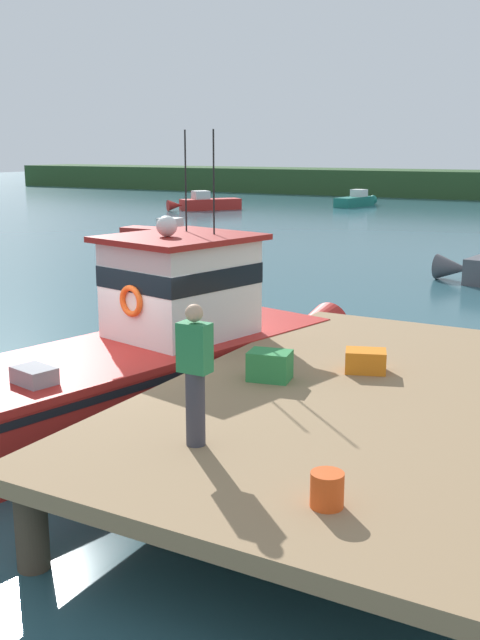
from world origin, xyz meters
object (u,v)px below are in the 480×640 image
object	(u,v)px
crate_stack_near_edge	(366,361)
bait_bucket	(327,490)
crate_single_far	(270,366)
moored_boat_far_right	(165,234)
main_fishing_boat	(155,353)
moored_boat_outer_mooring	(356,201)
moored_boat_near_channel	(206,203)
deckhand_by_the_boat	(195,372)

from	to	relation	value
crate_stack_near_edge	bait_bucket	world-z (taller)	bait_bucket
crate_single_far	moored_boat_far_right	xyz separation A→B (m)	(-16.22, 20.47, -1.00)
crate_single_far	bait_bucket	xyz separation A→B (m)	(2.28, -3.26, -0.04)
main_fishing_boat	moored_boat_outer_mooring	distance (m)	47.88
moored_boat_near_channel	moored_boat_far_right	world-z (taller)	moored_boat_near_channel
bait_bucket	crate_single_far	bearing A→B (deg)	124.98
main_fishing_boat	deckhand_by_the_boat	world-z (taller)	main_fishing_boat
main_fishing_boat	moored_boat_far_right	bearing A→B (deg)	124.66
bait_bucket	deckhand_by_the_boat	size ratio (longest dim) A/B	0.21
crate_single_far	deckhand_by_the_boat	bearing A→B (deg)	-81.45
bait_bucket	moored_boat_near_channel	world-z (taller)	bait_bucket
moored_boat_near_channel	moored_boat_far_right	size ratio (longest dim) A/B	1.06
deckhand_by_the_boat	moored_boat_far_right	distance (m)	28.46
crate_stack_near_edge	moored_boat_outer_mooring	size ratio (longest dim) A/B	0.12
crate_single_far	moored_boat_near_channel	world-z (taller)	crate_single_far
bait_bucket	moored_boat_far_right	world-z (taller)	bait_bucket
moored_boat_outer_mooring	moored_boat_far_right	distance (m)	26.36
crate_single_far	bait_bucket	size ratio (longest dim) A/B	1.76
main_fishing_boat	bait_bucket	world-z (taller)	main_fishing_boat
crate_single_far	moored_boat_far_right	world-z (taller)	crate_single_far
moored_boat_near_channel	main_fishing_boat	bearing A→B (deg)	-59.16
main_fishing_boat	crate_single_far	world-z (taller)	main_fishing_boat
main_fishing_boat	moored_boat_near_channel	size ratio (longest dim) A/B	1.97
crate_single_far	deckhand_by_the_boat	world-z (taller)	deckhand_by_the_boat
moored_boat_outer_mooring	deckhand_by_the_boat	bearing A→B (deg)	-71.16
crate_stack_near_edge	moored_boat_near_channel	world-z (taller)	crate_stack_near_edge
bait_bucket	main_fishing_boat	bearing A→B (deg)	139.91
deckhand_by_the_boat	moored_boat_near_channel	size ratio (longest dim) A/B	0.32
crate_single_far	bait_bucket	world-z (taller)	crate_single_far
crate_stack_near_edge	moored_boat_near_channel	xyz separation A→B (m)	(-25.94, 36.98, -0.89)
deckhand_by_the_boat	crate_single_far	bearing A→B (deg)	98.55
crate_single_far	crate_stack_near_edge	distance (m)	1.51
crate_stack_near_edge	bait_bucket	size ratio (longest dim) A/B	1.76
crate_single_far	moored_boat_far_right	size ratio (longest dim) A/B	0.13
crate_stack_near_edge	moored_boat_near_channel	size ratio (longest dim) A/B	0.12
crate_single_far	moored_boat_far_right	bearing A→B (deg)	128.40
crate_single_far	moored_boat_near_channel	size ratio (longest dim) A/B	0.12
moored_boat_far_right	moored_boat_near_channel	bearing A→B (deg)	116.21
bait_bucket	moored_boat_outer_mooring	world-z (taller)	bait_bucket
moored_boat_near_channel	crate_single_far	bearing A→B (deg)	-56.82
crate_single_far	moored_boat_outer_mooring	size ratio (longest dim) A/B	0.12
main_fishing_boat	bait_bucket	xyz separation A→B (m)	(5.01, -4.22, 0.36)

